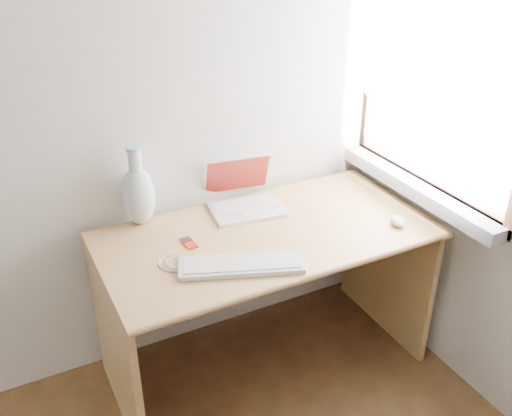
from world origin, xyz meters
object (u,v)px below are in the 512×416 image
laptop (243,197)px  desk (257,264)px  vase (138,194)px  external_keyboard (241,265)px

laptop → desk: bearing=-84.5°
desk → laptop: size_ratio=4.04×
laptop → vase: 0.45m
laptop → vase: vase is taller
vase → laptop: bearing=-8.3°
desk → external_keyboard: external_keyboard is taller
external_keyboard → vase: (-0.23, 0.48, 0.13)m
laptop → external_keyboard: size_ratio=0.70×
desk → laptop: laptop is taller
desk → laptop: 0.29m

